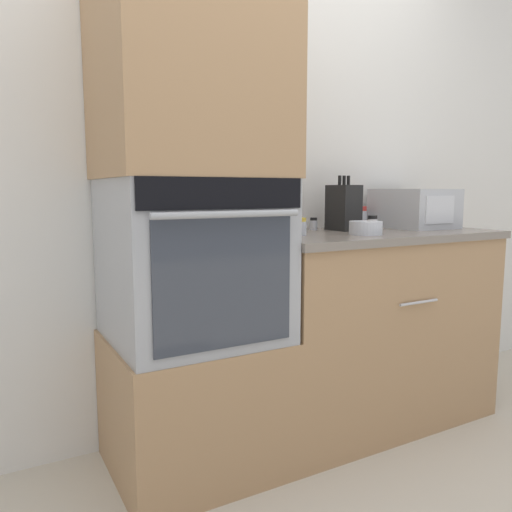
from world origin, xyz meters
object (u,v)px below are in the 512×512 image
Objects in this scene: condiment_jar_mid at (362,217)px; condiment_jar_back at (313,224)px; bowl at (366,228)px; knife_block at (343,207)px; condiment_jar_far at (372,223)px; condiment_jar_near at (300,227)px; microwave at (414,208)px; wall_oven at (192,260)px.

condiment_jar_mid is 1.82× the size of condiment_jar_back.
condiment_jar_mid is 0.34m from condiment_jar_back.
knife_block is at bearing 74.26° from bowl.
condiment_jar_mid is 0.25m from condiment_jar_far.
condiment_jar_mid is at bearing 6.75° from condiment_jar_back.
condiment_jar_near is at bearing -158.97° from knife_block.
microwave is at bearing 6.92° from condiment_jar_near.
microwave is 4.89× the size of condiment_jar_near.
condiment_jar_far is at bearing -170.39° from microwave.
wall_oven is 0.86m from knife_block.
wall_oven reaches higher than bowl.
knife_block reaches higher than wall_oven.
condiment_jar_near is at bearing -173.08° from microwave.
condiment_jar_near is 1.27× the size of condiment_jar_back.
condiment_jar_near reaches higher than condiment_jar_far.
wall_oven is 0.95m from condiment_jar_far.
condiment_jar_mid is at bearing 24.31° from condiment_jar_near.
condiment_jar_mid is at bearing 12.77° from wall_oven.
condiment_jar_near is (-0.28, 0.11, 0.01)m from bowl.
condiment_jar_mid reaches higher than condiment_jar_far.
knife_block is at bearing 137.69° from condiment_jar_far.
condiment_jar_back is (0.72, 0.20, 0.10)m from wall_oven.
microwave reaches higher than condiment_jar_far.
knife_block is 0.16m from condiment_jar_far.
knife_block is 3.43× the size of condiment_jar_near.
bowl is 1.99× the size of condiment_jar_far.
microwave is at bearing -37.96° from condiment_jar_mid.
condiment_jar_near is (-0.78, -0.09, -0.06)m from microwave.
condiment_jar_mid reaches higher than bowl.
condiment_jar_near is 0.63m from condiment_jar_mid.
microwave reaches higher than condiment_jar_near.
wall_oven is 0.79m from bowl.
condiment_jar_far is (-0.12, -0.22, -0.02)m from condiment_jar_mid.
microwave is 0.57m from condiment_jar_back.
microwave is at bearing -12.55° from condiment_jar_back.
condiment_jar_back is (0.23, 0.22, -0.01)m from condiment_jar_near.
microwave is 0.27m from condiment_jar_mid.
bowl is at bearing -158.25° from microwave.
knife_block reaches higher than bowl.
condiment_jar_near is 1.06× the size of condiment_jar_far.
condiment_jar_near is at bearing -175.08° from condiment_jar_far.
bowl is 1.89× the size of condiment_jar_near.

